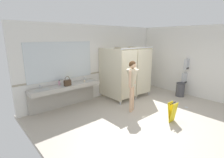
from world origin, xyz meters
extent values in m
cube|color=#B2A899|center=(0.00, 0.00, -0.05)|extent=(6.61, 5.62, 0.10)
cube|color=silver|center=(0.00, 2.57, 1.47)|extent=(6.61, 0.12, 2.95)
cube|color=silver|center=(3.06, 0.00, 1.47)|extent=(0.12, 5.62, 2.95)
cube|color=#9E937F|center=(0.00, 2.50, 1.05)|extent=(6.61, 0.01, 0.06)
cube|color=#B2ADA3|center=(-1.70, 2.23, 0.79)|extent=(2.51, 0.52, 0.14)
cube|color=#B2ADA3|center=(-1.70, 2.45, 0.36)|extent=(2.51, 0.08, 0.72)
cube|color=#ADADA8|center=(-2.53, 2.20, 0.81)|extent=(0.42, 0.29, 0.11)
cylinder|color=silver|center=(-2.53, 2.40, 0.92)|extent=(0.04, 0.04, 0.11)
cylinder|color=silver|center=(-2.53, 2.34, 0.96)|extent=(0.03, 0.11, 0.03)
sphere|color=silver|center=(-2.46, 2.41, 0.89)|extent=(0.04, 0.04, 0.04)
cube|color=#ADADA8|center=(-1.70, 2.20, 0.81)|extent=(0.42, 0.29, 0.11)
cylinder|color=silver|center=(-1.70, 2.40, 0.92)|extent=(0.04, 0.04, 0.11)
cylinder|color=silver|center=(-1.70, 2.34, 0.96)|extent=(0.03, 0.11, 0.03)
sphere|color=silver|center=(-1.63, 2.41, 0.89)|extent=(0.04, 0.04, 0.04)
cube|color=#ADADA8|center=(-0.86, 2.20, 0.81)|extent=(0.42, 0.29, 0.11)
cylinder|color=silver|center=(-0.86, 2.40, 0.92)|extent=(0.04, 0.04, 0.11)
cylinder|color=silver|center=(-0.86, 2.34, 0.96)|extent=(0.03, 0.11, 0.03)
sphere|color=silver|center=(-0.79, 2.41, 0.89)|extent=(0.04, 0.04, 0.04)
cube|color=silver|center=(-1.70, 2.50, 1.67)|extent=(2.41, 0.02, 1.32)
cube|color=beige|center=(-0.06, 1.81, 1.09)|extent=(0.03, 1.35, 1.94)
cylinder|color=silver|center=(-0.06, 1.19, 0.06)|extent=(0.05, 0.05, 0.12)
cube|color=beige|center=(0.82, 1.81, 1.09)|extent=(0.03, 1.35, 1.94)
cylinder|color=silver|center=(0.82, 1.19, 0.06)|extent=(0.05, 0.05, 0.12)
cube|color=beige|center=(1.70, 1.81, 1.09)|extent=(0.03, 1.35, 1.94)
cylinder|color=silver|center=(1.70, 1.19, 0.06)|extent=(0.05, 0.05, 0.12)
cube|color=beige|center=(0.38, 1.16, 1.09)|extent=(0.80, 0.03, 1.84)
cube|color=beige|center=(1.26, 1.16, 1.09)|extent=(0.80, 0.09, 1.84)
cube|color=#B7BABF|center=(0.82, 1.16, 2.08)|extent=(1.81, 0.04, 0.04)
cube|color=#B7BABF|center=(2.93, 0.20, 1.36)|extent=(0.34, 0.12, 0.46)
cube|color=black|center=(2.93, 0.14, 1.19)|extent=(0.26, 0.01, 0.06)
cube|color=#B7BABF|center=(2.93, 0.23, 0.74)|extent=(0.40, 0.12, 0.48)
cube|color=black|center=(2.93, 0.17, 0.56)|extent=(0.32, 0.01, 0.06)
cylinder|color=#47474C|center=(2.56, 0.20, 0.28)|extent=(0.36, 0.36, 0.56)
cylinder|color=#333338|center=(2.56, 0.20, 0.58)|extent=(0.36, 0.36, 0.03)
cylinder|color=#DBAD89|center=(-0.06, 0.59, 0.43)|extent=(0.11, 0.11, 0.85)
cylinder|color=#DBAD89|center=(-0.22, 0.51, 0.43)|extent=(0.11, 0.11, 0.85)
cone|color=beige|center=(-0.14, 0.55, 1.10)|extent=(0.53, 0.53, 0.72)
cube|color=beige|center=(-0.14, 0.55, 1.43)|extent=(0.49, 0.34, 0.10)
cylinder|color=#DBAD89|center=(0.10, 0.66, 1.19)|extent=(0.08, 0.08, 0.54)
cylinder|color=#DBAD89|center=(-0.38, 0.44, 1.19)|extent=(0.08, 0.08, 0.54)
sphere|color=#DBAD89|center=(-0.14, 0.55, 1.60)|extent=(0.23, 0.23, 0.23)
sphere|color=#472D19|center=(-0.15, 0.56, 1.62)|extent=(0.24, 0.24, 0.24)
cube|color=#3F2D1E|center=(-1.71, 2.10, 0.96)|extent=(0.24, 0.11, 0.20)
torus|color=#3F2D1E|center=(-1.71, 2.10, 1.10)|extent=(0.18, 0.02, 0.18)
cylinder|color=#D899B2|center=(-1.88, 2.38, 0.93)|extent=(0.07, 0.07, 0.14)
cylinder|color=black|center=(-1.88, 2.38, 1.02)|extent=(0.03, 0.03, 0.04)
cylinder|color=beige|center=(-1.02, 2.12, 0.90)|extent=(0.07, 0.07, 0.08)
cube|color=yellow|center=(0.18, -0.83, 0.31)|extent=(0.28, 0.10, 0.61)
cube|color=yellow|center=(0.18, -0.74, 0.31)|extent=(0.28, 0.10, 0.61)
cylinder|color=black|center=(0.18, -0.79, 0.59)|extent=(0.28, 0.02, 0.02)
cylinder|color=#B7BABF|center=(1.57, -0.57, 0.00)|extent=(0.14, 0.14, 0.01)
camera|label=1|loc=(-4.27, -3.15, 2.48)|focal=27.38mm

